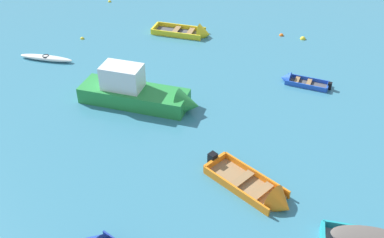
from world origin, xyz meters
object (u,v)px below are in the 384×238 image
at_px(rowboat_yellow_far_right, 194,33).
at_px(rowboat_orange_outer_left, 265,195).
at_px(mooring_buoy_outer_edge, 303,39).
at_px(rowboat_blue_center, 295,81).
at_px(mooring_buoy_central, 281,36).
at_px(mooring_buoy_trailing, 82,39).
at_px(motor_launch_green_near_camera, 141,93).
at_px(mooring_buoy_between_boats_right, 110,2).
at_px(kayak_white_foreground_center, 46,58).

bearing_deg(rowboat_yellow_far_right, rowboat_orange_outer_left, -64.86).
relative_size(rowboat_yellow_far_right, mooring_buoy_outer_edge, 10.90).
bearing_deg(rowboat_blue_center, mooring_buoy_central, 102.58).
bearing_deg(mooring_buoy_trailing, rowboat_orange_outer_left, -40.15).
bearing_deg(motor_launch_green_near_camera, rowboat_blue_center, 29.49).
bearing_deg(mooring_buoy_trailing, rowboat_blue_center, -8.53).
distance_m(motor_launch_green_near_camera, mooring_buoy_between_boats_right, 16.26).
distance_m(mooring_buoy_central, mooring_buoy_outer_edge, 1.55).
bearing_deg(kayak_white_foreground_center, motor_launch_green_near_camera, -22.84).
bearing_deg(motor_launch_green_near_camera, mooring_buoy_outer_edge, 53.00).
distance_m(rowboat_blue_center, mooring_buoy_central, 6.64).
bearing_deg(mooring_buoy_outer_edge, rowboat_yellow_far_right, -169.54).
distance_m(rowboat_blue_center, rowboat_orange_outer_left, 10.05).
height_order(mooring_buoy_outer_edge, mooring_buoy_trailing, mooring_buoy_outer_edge).
bearing_deg(motor_launch_green_near_camera, rowboat_yellow_far_right, 86.56).
distance_m(mooring_buoy_central, mooring_buoy_trailing, 14.30).
distance_m(rowboat_yellow_far_right, kayak_white_foreground_center, 10.39).
height_order(rowboat_orange_outer_left, mooring_buoy_central, rowboat_orange_outer_left).
xyz_separation_m(kayak_white_foreground_center, rowboat_orange_outer_left, (15.36, -8.74, 0.02)).
distance_m(rowboat_blue_center, rowboat_yellow_far_right, 8.97).
relative_size(rowboat_yellow_far_right, rowboat_orange_outer_left, 1.00).
relative_size(rowboat_blue_center, mooring_buoy_between_boats_right, 10.74).
xyz_separation_m(mooring_buoy_central, mooring_buoy_outer_edge, (1.54, -0.20, 0.00)).
bearing_deg(mooring_buoy_trailing, mooring_buoy_between_boats_right, 98.41).
height_order(mooring_buoy_central, mooring_buoy_trailing, mooring_buoy_central).
bearing_deg(rowboat_orange_outer_left, rowboat_blue_center, 87.01).
height_order(rowboat_blue_center, rowboat_yellow_far_right, rowboat_yellow_far_right).
bearing_deg(mooring_buoy_trailing, mooring_buoy_outer_edge, 14.80).
xyz_separation_m(rowboat_blue_center, mooring_buoy_outer_edge, (0.09, 6.28, -0.14)).
bearing_deg(mooring_buoy_outer_edge, mooring_buoy_central, 172.66).
xyz_separation_m(rowboat_blue_center, kayak_white_foreground_center, (-15.89, -1.29, 0.03)).
xyz_separation_m(mooring_buoy_central, mooring_buoy_trailing, (-13.66, -4.22, 0.00)).
distance_m(rowboat_orange_outer_left, mooring_buoy_trailing, 19.08).
bearing_deg(rowboat_yellow_far_right, motor_launch_green_near_camera, -93.44).
bearing_deg(mooring_buoy_trailing, rowboat_yellow_far_right, 19.00).
height_order(rowboat_yellow_far_right, motor_launch_green_near_camera, motor_launch_green_near_camera).
xyz_separation_m(rowboat_blue_center, motor_launch_green_near_camera, (-8.09, -4.58, 0.59)).
bearing_deg(kayak_white_foreground_center, mooring_buoy_between_boats_right, 91.54).
bearing_deg(mooring_buoy_trailing, motor_launch_green_near_camera, -44.28).
relative_size(rowboat_orange_outer_left, mooring_buoy_between_boats_right, 15.30).
height_order(rowboat_yellow_far_right, kayak_white_foreground_center, rowboat_yellow_far_right).
xyz_separation_m(rowboat_blue_center, mooring_buoy_trailing, (-15.11, 2.27, -0.14)).
relative_size(mooring_buoy_trailing, mooring_buoy_between_boats_right, 1.01).
xyz_separation_m(rowboat_yellow_far_right, mooring_buoy_central, (6.08, 1.60, -0.19)).
height_order(motor_launch_green_near_camera, mooring_buoy_trailing, motor_launch_green_near_camera).
bearing_deg(rowboat_yellow_far_right, mooring_buoy_trailing, -161.00).
xyz_separation_m(rowboat_orange_outer_left, mooring_buoy_central, (-0.92, 16.52, -0.19)).
bearing_deg(mooring_buoy_outer_edge, motor_launch_green_near_camera, -127.00).
xyz_separation_m(rowboat_orange_outer_left, mooring_buoy_between_boats_right, (-15.65, 19.55, -0.19)).
relative_size(rowboat_blue_center, mooring_buoy_trailing, 10.61).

